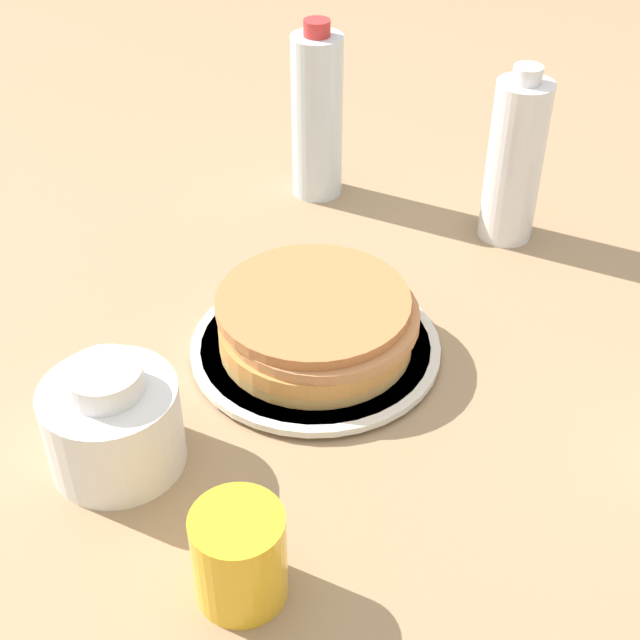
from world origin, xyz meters
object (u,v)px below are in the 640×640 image
at_px(juice_glass, 239,556).
at_px(water_bottle_far, 515,161).
at_px(cream_jug, 113,422).
at_px(pancake_stack, 318,322).
at_px(water_bottle_mid, 317,116).
at_px(plate, 320,346).

height_order(juice_glass, water_bottle_far, water_bottle_far).
distance_m(juice_glass, cream_jug, 0.17).
relative_size(pancake_stack, water_bottle_mid, 0.90).
height_order(pancake_stack, water_bottle_far, water_bottle_far).
relative_size(juice_glass, water_bottle_far, 0.39).
relative_size(pancake_stack, water_bottle_far, 0.95).
bearing_deg(plate, water_bottle_far, 115.89).
relative_size(cream_jug, water_bottle_far, 0.56).
xyz_separation_m(plate, water_bottle_far, (-0.13, 0.28, 0.09)).
bearing_deg(juice_glass, plate, 149.16).
bearing_deg(plate, cream_jug, -69.19).
bearing_deg(water_bottle_mid, juice_glass, -24.20).
relative_size(plate, water_bottle_far, 1.19).
xyz_separation_m(plate, cream_jug, (0.08, -0.21, 0.04)).
bearing_deg(water_bottle_far, pancake_stack, -64.32).
relative_size(plate, water_bottle_mid, 1.12).
height_order(cream_jug, water_bottle_mid, water_bottle_mid).
xyz_separation_m(pancake_stack, water_bottle_mid, (-0.30, 0.10, 0.06)).
xyz_separation_m(juice_glass, water_bottle_mid, (-0.54, 0.24, 0.06)).
bearing_deg(water_bottle_far, water_bottle_mid, -133.64).
bearing_deg(pancake_stack, plate, 78.88).
bearing_deg(pancake_stack, water_bottle_mid, 161.35).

